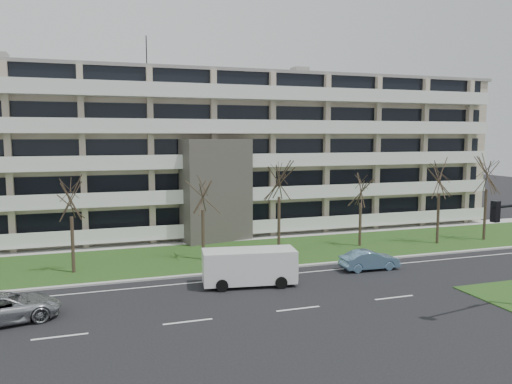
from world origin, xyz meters
name	(u,v)px	position (x,y,z in m)	size (l,w,h in m)	color
ground	(298,309)	(0.00, 0.00, 0.00)	(160.00, 160.00, 0.00)	black
grass_verge	(233,254)	(0.00, 13.00, 0.03)	(90.00, 10.00, 0.06)	#224717
curb	(253,270)	(0.00, 8.00, 0.06)	(90.00, 0.35, 0.12)	#B2B2AD
sidewalk	(217,240)	(0.00, 18.50, 0.04)	(90.00, 2.00, 0.08)	#B2B2AD
lane_edge_line	(260,277)	(0.00, 6.50, 0.01)	(90.00, 0.12, 0.01)	white
apartment_building	(200,152)	(-0.01, 25.32, 7.61)	(60.50, 15.10, 18.75)	tan
silver_pickup	(4,308)	(-14.74, 2.81, 0.74)	(2.47, 5.35, 1.49)	#A8AAB0
blue_sedan	(369,260)	(7.84, 5.79, 0.68)	(1.44, 4.13, 1.36)	#6C98BC
white_van	(250,264)	(-1.13, 4.96, 1.34)	(6.03, 3.02, 2.24)	white
tree_2	(71,195)	(-11.74, 11.28, 5.37)	(3.46, 3.46, 6.91)	#382B21
tree_3	(203,190)	(-2.60, 12.05, 5.30)	(3.41, 3.41, 6.82)	#382B21
tree_4	(279,175)	(3.61, 12.44, 6.25)	(4.02, 4.02, 8.04)	#382B21
tree_5	(361,186)	(10.95, 12.51, 5.09)	(3.28, 3.28, 6.56)	#382B21
tree_6	(440,174)	(17.83, 11.32, 6.06)	(3.90, 3.90, 7.79)	#382B21
tree_7	(487,169)	(22.75, 11.24, 6.37)	(4.10, 4.10, 8.19)	#382B21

